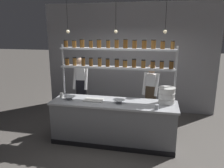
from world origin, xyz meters
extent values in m
plane|color=#5B5651|center=(0.00, 0.00, 0.00)|extent=(40.00, 40.00, 0.00)
cube|color=#939399|center=(0.00, 2.16, 1.58)|extent=(5.06, 0.12, 3.15)
cube|color=gray|center=(0.00, 0.00, 0.44)|extent=(2.60, 0.72, 0.88)
cube|color=#B7BABF|center=(0.00, 0.00, 0.90)|extent=(2.66, 0.76, 0.04)
cube|color=black|center=(0.00, -0.36, 0.05)|extent=(2.60, 0.03, 0.10)
cylinder|color=#B7BABF|center=(-1.25, 0.33, 1.04)|extent=(0.04, 0.04, 2.08)
cylinder|color=#B7BABF|center=(1.25, 0.33, 1.04)|extent=(0.04, 0.04, 2.08)
cube|color=#B7BABF|center=(0.00, 0.33, 1.60)|extent=(2.50, 0.28, 0.04)
cylinder|color=brown|center=(-1.15, 0.33, 1.69)|extent=(0.09, 0.09, 0.15)
cylinder|color=black|center=(-1.15, 0.33, 1.78)|extent=(0.10, 0.10, 0.02)
cylinder|color=brown|center=(-0.97, 0.33, 1.70)|extent=(0.09, 0.09, 0.17)
cylinder|color=black|center=(-0.97, 0.33, 1.79)|extent=(0.09, 0.09, 0.02)
cylinder|color=brown|center=(-0.76, 0.33, 1.70)|extent=(0.09, 0.09, 0.17)
cylinder|color=black|center=(-0.76, 0.33, 1.80)|extent=(0.09, 0.09, 0.02)
cylinder|color=brown|center=(-0.58, 0.33, 1.70)|extent=(0.08, 0.08, 0.17)
cylinder|color=black|center=(-0.58, 0.33, 1.79)|extent=(0.09, 0.09, 0.02)
cylinder|color=brown|center=(-0.38, 0.33, 1.70)|extent=(0.08, 0.08, 0.18)
cylinder|color=black|center=(-0.38, 0.33, 1.80)|extent=(0.09, 0.09, 0.02)
cylinder|color=#513314|center=(-0.20, 0.33, 1.70)|extent=(0.08, 0.08, 0.16)
cylinder|color=black|center=(-0.20, 0.33, 1.79)|extent=(0.09, 0.09, 0.02)
cylinder|color=brown|center=(0.01, 0.33, 1.69)|extent=(0.09, 0.09, 0.16)
cylinder|color=black|center=(0.01, 0.33, 1.78)|extent=(0.10, 0.10, 0.02)
cylinder|color=brown|center=(0.19, 0.33, 1.69)|extent=(0.10, 0.10, 0.14)
cylinder|color=black|center=(0.19, 0.33, 1.77)|extent=(0.10, 0.10, 0.02)
cylinder|color=brown|center=(0.38, 0.33, 1.70)|extent=(0.09, 0.09, 0.17)
cylinder|color=black|center=(0.38, 0.33, 1.79)|extent=(0.09, 0.09, 0.02)
cylinder|color=brown|center=(0.58, 0.33, 1.69)|extent=(0.09, 0.09, 0.15)
cylinder|color=black|center=(0.58, 0.33, 1.78)|extent=(0.09, 0.09, 0.02)
cylinder|color=brown|center=(0.77, 0.33, 1.69)|extent=(0.10, 0.10, 0.14)
cylinder|color=black|center=(0.77, 0.33, 1.77)|extent=(0.10, 0.10, 0.02)
cylinder|color=brown|center=(0.96, 0.33, 1.69)|extent=(0.09, 0.09, 0.14)
cylinder|color=black|center=(0.96, 0.33, 1.77)|extent=(0.09, 0.09, 0.02)
cylinder|color=#513314|center=(1.15, 0.33, 1.69)|extent=(0.09, 0.09, 0.15)
cylinder|color=black|center=(1.15, 0.33, 1.78)|extent=(0.09, 0.09, 0.02)
cube|color=#B7BABF|center=(0.00, 0.33, 2.00)|extent=(2.50, 0.28, 0.04)
cylinder|color=#513314|center=(-1.16, 0.33, 2.09)|extent=(0.09, 0.09, 0.14)
cylinder|color=black|center=(-1.16, 0.33, 2.17)|extent=(0.09, 0.09, 0.02)
cylinder|color=brown|center=(-0.96, 0.33, 2.09)|extent=(0.10, 0.10, 0.14)
cylinder|color=black|center=(-0.96, 0.33, 2.17)|extent=(0.10, 0.10, 0.02)
cylinder|color=brown|center=(-0.77, 0.33, 2.10)|extent=(0.10, 0.10, 0.17)
cylinder|color=black|center=(-0.77, 0.33, 2.20)|extent=(0.10, 0.10, 0.02)
cylinder|color=brown|center=(-0.57, 0.33, 2.09)|extent=(0.08, 0.08, 0.15)
cylinder|color=black|center=(-0.57, 0.33, 2.18)|extent=(0.08, 0.08, 0.02)
cylinder|color=brown|center=(-0.39, 0.33, 2.10)|extent=(0.10, 0.10, 0.17)
cylinder|color=black|center=(-0.39, 0.33, 2.20)|extent=(0.10, 0.10, 0.02)
cylinder|color=brown|center=(-0.18, 0.33, 2.10)|extent=(0.08, 0.08, 0.16)
cylinder|color=black|center=(-0.18, 0.33, 2.19)|extent=(0.08, 0.08, 0.02)
cylinder|color=brown|center=(0.00, 0.33, 2.10)|extent=(0.09, 0.09, 0.17)
cylinder|color=black|center=(0.00, 0.33, 2.20)|extent=(0.09, 0.09, 0.02)
cylinder|color=#513314|center=(0.19, 0.33, 2.11)|extent=(0.10, 0.10, 0.18)
cylinder|color=black|center=(0.19, 0.33, 2.21)|extent=(0.10, 0.10, 0.02)
cylinder|color=brown|center=(0.38, 0.33, 2.10)|extent=(0.10, 0.10, 0.16)
cylinder|color=black|center=(0.38, 0.33, 2.19)|extent=(0.10, 0.10, 0.02)
cylinder|color=brown|center=(0.58, 0.33, 2.10)|extent=(0.10, 0.10, 0.17)
cylinder|color=black|center=(0.58, 0.33, 2.19)|extent=(0.10, 0.10, 0.02)
cylinder|color=brown|center=(0.77, 0.33, 2.10)|extent=(0.10, 0.10, 0.17)
cylinder|color=black|center=(0.77, 0.33, 2.20)|extent=(0.10, 0.10, 0.02)
cylinder|color=brown|center=(0.96, 0.33, 2.10)|extent=(0.09, 0.09, 0.15)
cylinder|color=black|center=(0.96, 0.33, 2.18)|extent=(0.09, 0.09, 0.02)
cylinder|color=brown|center=(1.15, 0.33, 2.10)|extent=(0.08, 0.08, 0.15)
cylinder|color=black|center=(1.15, 0.33, 2.18)|extent=(0.08, 0.08, 0.02)
cylinder|color=black|center=(-1.05, 0.70, 0.42)|extent=(0.11, 0.11, 0.84)
cylinder|color=black|center=(-0.89, 0.72, 0.42)|extent=(0.11, 0.11, 0.84)
cube|color=black|center=(-0.97, 0.71, 1.02)|extent=(0.23, 0.19, 0.36)
cube|color=white|center=(-0.97, 0.71, 1.35)|extent=(0.24, 0.20, 0.30)
sphere|color=beige|center=(-0.97, 0.71, 1.63)|extent=(0.22, 0.22, 0.22)
cylinder|color=white|center=(-1.11, 0.63, 1.25)|extent=(0.09, 0.26, 0.55)
cylinder|color=white|center=(-0.82, 0.66, 1.25)|extent=(0.09, 0.26, 0.55)
cylinder|color=black|center=(0.67, 0.78, 0.39)|extent=(0.11, 0.11, 0.79)
cylinder|color=black|center=(0.83, 0.75, 0.39)|extent=(0.11, 0.11, 0.79)
cube|color=#473828|center=(0.75, 0.76, 0.96)|extent=(0.25, 0.21, 0.34)
cube|color=white|center=(0.75, 0.76, 1.27)|extent=(0.25, 0.22, 0.28)
sphere|color=#A37A5B|center=(0.75, 0.76, 1.53)|extent=(0.21, 0.21, 0.21)
cylinder|color=white|center=(0.59, 0.73, 1.17)|extent=(0.12, 0.25, 0.52)
cylinder|color=white|center=(0.88, 0.67, 1.17)|extent=(0.12, 0.25, 0.52)
cylinder|color=white|center=(1.09, 0.15, 0.97)|extent=(0.33, 0.33, 0.10)
cylinder|color=silver|center=(1.09, 0.15, 1.03)|extent=(0.35, 0.35, 0.01)
cylinder|color=white|center=(1.09, 0.15, 1.08)|extent=(0.33, 0.33, 0.10)
cylinder|color=silver|center=(1.09, 0.15, 1.14)|extent=(0.35, 0.35, 0.01)
cylinder|color=white|center=(1.09, 0.15, 1.20)|extent=(0.33, 0.33, 0.10)
cylinder|color=silver|center=(1.09, 0.15, 1.25)|extent=(0.35, 0.35, 0.01)
cube|color=silver|center=(-0.44, -0.01, 0.93)|extent=(0.40, 0.26, 0.02)
cylinder|color=#B2B7BC|center=(0.12, -0.04, 0.93)|extent=(0.11, 0.11, 0.01)
cone|color=#B2B7BC|center=(0.12, -0.04, 0.95)|extent=(0.25, 0.25, 0.07)
cylinder|color=silver|center=(-0.97, -0.03, 0.93)|extent=(0.12, 0.12, 0.01)
cone|color=silver|center=(-0.97, -0.03, 0.96)|extent=(0.27, 0.27, 0.07)
cylinder|color=#B2B7BC|center=(0.90, -0.27, 0.97)|extent=(0.08, 0.08, 0.10)
cylinder|color=silver|center=(-1.21, 0.07, 0.97)|extent=(0.08, 0.08, 0.10)
cylinder|color=black|center=(-0.95, 0.00, 2.73)|extent=(0.01, 0.01, 0.74)
sphere|color=#F9E5B2|center=(-0.95, 0.00, 2.37)|extent=(0.07, 0.07, 0.07)
cylinder|color=black|center=(0.04, 0.00, 2.73)|extent=(0.01, 0.01, 0.74)
sphere|color=#F9E5B2|center=(0.04, 0.00, 2.37)|extent=(0.07, 0.07, 0.07)
cylinder|color=black|center=(0.98, 0.00, 2.73)|extent=(0.01, 0.01, 0.74)
sphere|color=#F9E5B2|center=(0.98, 0.00, 2.37)|extent=(0.07, 0.07, 0.07)
camera|label=1|loc=(0.88, -4.29, 2.41)|focal=35.00mm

